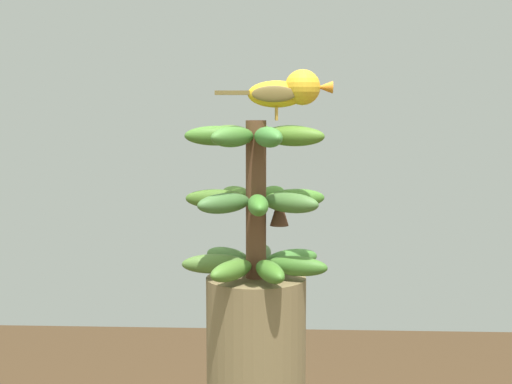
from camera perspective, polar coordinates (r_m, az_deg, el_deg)
The scene contains 2 objects.
banana_bunch at distance 1.45m, azimuth 0.03°, elevation -0.61°, with size 0.28×0.28×0.30m.
perched_bird at distance 1.44m, azimuth 2.43°, elevation 7.55°, with size 0.22×0.07×0.10m.
Camera 1 is at (0.07, -1.44, 1.62)m, focal length 53.62 mm.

